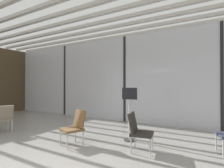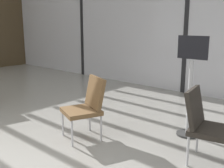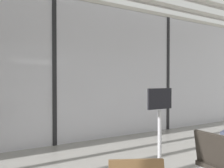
% 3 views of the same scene
% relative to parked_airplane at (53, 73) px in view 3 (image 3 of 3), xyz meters
% --- Properties ---
extents(glass_curtain_wall, '(14.00, 0.08, 3.59)m').
position_rel_parked_airplane_xyz_m(glass_curtain_wall, '(-0.61, -5.75, -0.19)').
color(glass_curtain_wall, silver).
rests_on(glass_curtain_wall, ground).
extents(window_mullion_1, '(0.10, 0.12, 3.59)m').
position_rel_parked_airplane_xyz_m(window_mullion_1, '(-0.61, -5.75, -0.19)').
color(window_mullion_1, black).
rests_on(window_mullion_1, ground).
extents(window_mullion_2, '(0.10, 0.12, 3.59)m').
position_rel_parked_airplane_xyz_m(window_mullion_2, '(2.89, -5.75, -0.19)').
color(window_mullion_2, black).
rests_on(window_mullion_2, ground).
extents(parked_airplane, '(13.97, 3.96, 3.96)m').
position_rel_parked_airplane_xyz_m(parked_airplane, '(0.00, 0.00, 0.00)').
color(parked_airplane, silver).
rests_on(parked_airplane, ground).
extents(lounge_chair_3, '(0.61, 0.57, 0.87)m').
position_rel_parked_airplane_xyz_m(lounge_chair_3, '(1.17, -8.68, -1.49)').
color(lounge_chair_3, '#28231E').
rests_on(lounge_chair_3, ground).
extents(info_sign, '(0.44, 0.32, 1.44)m').
position_rel_parked_airplane_xyz_m(info_sign, '(0.67, -8.07, -1.30)').
color(info_sign, '#333333').
rests_on(info_sign, ground).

